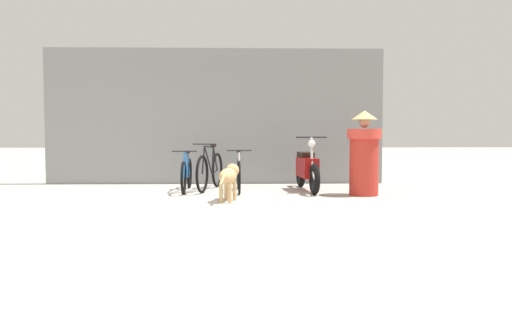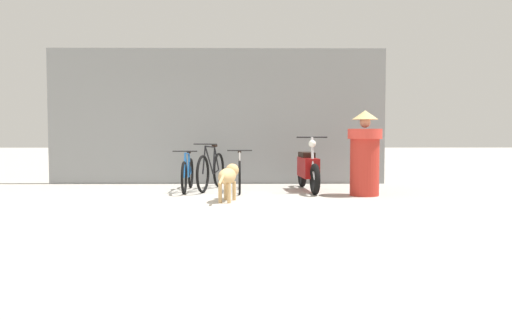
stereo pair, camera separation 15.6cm
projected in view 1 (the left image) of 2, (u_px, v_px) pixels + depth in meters
The scene contains 8 objects.
ground_plane at pixel (204, 207), 7.60m from camera, with size 60.00×60.00×0.00m, color #ADA89E.
shop_wall_back at pixel (215, 117), 11.02m from camera, with size 7.41×0.20×2.97m.
bicycle_0 at pixel (187, 174), 9.62m from camera, with size 0.46×1.65×0.80m.
bicycle_1 at pixel (210, 171), 9.81m from camera, with size 0.52×1.75×0.92m.
bicycle_2 at pixel (239, 174), 9.57m from camera, with size 0.46×1.58×0.81m.
motorcycle at pixel (307, 169), 9.69m from camera, with size 0.58×1.89×1.06m.
stray_dog at pixel (229, 176), 8.21m from camera, with size 0.39×1.03×0.60m.
person_in_robes at pixel (364, 153), 8.96m from camera, with size 0.80×0.80×1.53m.
Camera 1 is at (0.58, -7.57, 1.13)m, focal length 35.00 mm.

